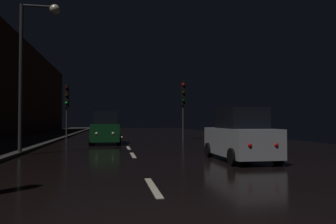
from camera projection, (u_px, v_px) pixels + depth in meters
name	position (u px, v px, depth m)	size (l,w,h in m)	color
ground	(122.00, 138.00, 28.42)	(26.30, 84.00, 0.02)	black
sidewalk_left	(39.00, 138.00, 27.24)	(4.40, 84.00, 0.15)	#33302D
lane_centerline	(128.00, 147.00, 18.47)	(0.16, 25.73, 0.01)	beige
traffic_light_far_left	(67.00, 99.00, 27.27)	(0.33, 0.47, 4.57)	#38383A
traffic_light_far_right	(183.00, 97.00, 25.67)	(0.32, 0.47, 4.67)	#38383A
streetlamp_overhead	(33.00, 53.00, 14.31)	(1.70, 0.44, 6.71)	#2D2D30
car_approaching_headlights	(105.00, 129.00, 21.22)	(1.92, 4.16, 2.10)	#0F3819
car_parked_right_near	(240.00, 136.00, 12.19)	(1.81, 3.92, 1.98)	#A5A8AD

